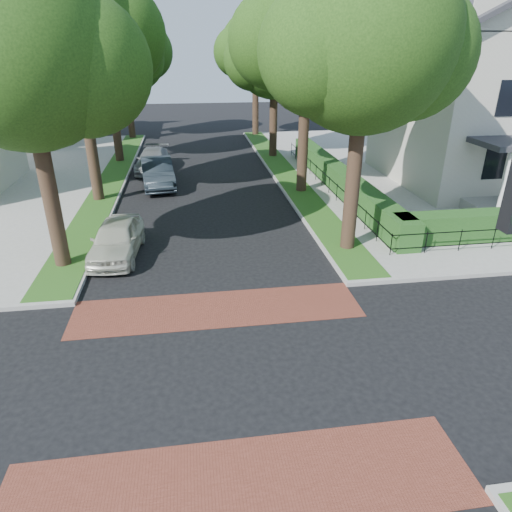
{
  "coord_description": "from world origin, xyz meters",
  "views": [
    {
      "loc": [
        -0.58,
        -9.21,
        7.58
      ],
      "look_at": [
        1.27,
        3.56,
        1.6
      ],
      "focal_mm": 32.0,
      "sensor_mm": 36.0,
      "label": 1
    }
  ],
  "objects": [
    {
      "name": "tree_right_back",
      "position": [
        5.6,
        33.23,
        7.27
      ],
      "size": [
        7.5,
        6.45,
        10.2
      ],
      "color": "black",
      "rests_on": "sidewalk_ne"
    },
    {
      "name": "tree_left_near",
      "position": [
        -5.4,
        7.23,
        7.27
      ],
      "size": [
        7.5,
        6.45,
        10.2
      ],
      "color": "black",
      "rests_on": "sidewalk_nw"
    },
    {
      "name": "parked_car_front",
      "position": [
        -3.6,
        7.78,
        0.72
      ],
      "size": [
        2.0,
        4.36,
        1.45
      ],
      "primitive_type": "imported",
      "rotation": [
        0.0,
        0.0,
        -0.07
      ],
      "color": "beige",
      "rests_on": "ground"
    },
    {
      "name": "tree_left_mid",
      "position": [
        -5.39,
        15.24,
        8.34
      ],
      "size": [
        8.0,
        6.88,
        11.48
      ],
      "color": "black",
      "rests_on": "sidewalk_nw"
    },
    {
      "name": "hedge_main_road",
      "position": [
        7.7,
        15.0,
        0.75
      ],
      "size": [
        1.0,
        18.0,
        1.2
      ],
      "primitive_type": "cube",
      "color": "#194317",
      "rests_on": "sidewalk_ne"
    },
    {
      "name": "tree_right_near",
      "position": [
        5.6,
        7.24,
        7.63
      ],
      "size": [
        7.75,
        6.67,
        10.66
      ],
      "color": "black",
      "rests_on": "sidewalk_ne"
    },
    {
      "name": "crosswalk_far",
      "position": [
        0.0,
        3.2,
        0.01
      ],
      "size": [
        9.0,
        2.2,
        0.01
      ],
      "primitive_type": "cube",
      "color": "brown",
      "rests_on": "ground"
    },
    {
      "name": "tree_left_back",
      "position": [
        -5.4,
        33.24,
        7.41
      ],
      "size": [
        7.75,
        6.66,
        10.44
      ],
      "color": "black",
      "rests_on": "sidewalk_nw"
    },
    {
      "name": "crosswalk_near",
      "position": [
        0.0,
        -3.2,
        0.01
      ],
      "size": [
        9.0,
        2.2,
        0.01
      ],
      "primitive_type": "cube",
      "color": "brown",
      "rests_on": "ground"
    },
    {
      "name": "tree_right_far",
      "position": [
        5.6,
        24.22,
        6.91
      ],
      "size": [
        7.25,
        6.23,
        9.74
      ],
      "color": "black",
      "rests_on": "sidewalk_ne"
    },
    {
      "name": "parked_car_middle",
      "position": [
        -2.51,
        17.51,
        0.81
      ],
      "size": [
        2.3,
        5.1,
        1.63
      ],
      "primitive_type": "imported",
      "rotation": [
        0.0,
        0.0,
        0.12
      ],
      "color": "#202830",
      "rests_on": "ground"
    },
    {
      "name": "grass_strip_nw",
      "position": [
        -5.4,
        19.1,
        0.16
      ],
      "size": [
        1.6,
        29.8,
        0.02
      ],
      "primitive_type": "cube",
      "color": "#254E16",
      "rests_on": "sidewalk_nw"
    },
    {
      "name": "fence_main_road",
      "position": [
        6.9,
        15.0,
        0.6
      ],
      "size": [
        0.06,
        18.0,
        0.9
      ],
      "primitive_type": null,
      "color": "black",
      "rests_on": "sidewalk_ne"
    },
    {
      "name": "grass_strip_ne",
      "position": [
        5.4,
        19.1,
        0.16
      ],
      "size": [
        1.6,
        29.8,
        0.02
      ],
      "primitive_type": "cube",
      "color": "#254E16",
      "rests_on": "sidewalk_ne"
    },
    {
      "name": "ground",
      "position": [
        0.0,
        0.0,
        0.0
      ],
      "size": [
        120.0,
        120.0,
        0.0
      ],
      "primitive_type": "plane",
      "color": "black",
      "rests_on": "ground"
    },
    {
      "name": "tree_right_mid",
      "position": [
        5.61,
        15.25,
        7.99
      ],
      "size": [
        8.25,
        7.09,
        11.22
      ],
      "color": "black",
      "rests_on": "sidewalk_ne"
    },
    {
      "name": "tree_left_far",
      "position": [
        -5.4,
        24.22,
        7.12
      ],
      "size": [
        7.0,
        6.02,
        9.86
      ],
      "color": "black",
      "rests_on": "sidewalk_nw"
    },
    {
      "name": "house_victorian",
      "position": [
        17.51,
        15.92,
        6.02
      ],
      "size": [
        13.0,
        13.05,
        12.48
      ],
      "color": "beige",
      "rests_on": "sidewalk_ne"
    },
    {
      "name": "sidewalk_ne",
      "position": [
        19.5,
        19.0,
        0.07
      ],
      "size": [
        30.0,
        30.0,
        0.15
      ],
      "primitive_type": "cube",
      "color": "gray",
      "rests_on": "ground"
    },
    {
      "name": "parked_car_rear",
      "position": [
        -3.01,
        21.4,
        0.69
      ],
      "size": [
        2.32,
        4.9,
        1.38
      ],
      "primitive_type": "imported",
      "rotation": [
        0.0,
        0.0,
        -0.08
      ],
      "color": "gray",
      "rests_on": "ground"
    }
  ]
}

